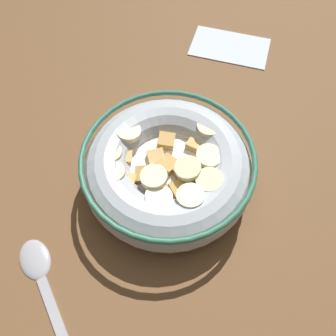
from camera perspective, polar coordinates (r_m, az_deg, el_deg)
name	(u,v)px	position (r cm, az deg, el deg)	size (l,w,h in cm)	color
ground_plane	(168,185)	(41.58, 0.00, -2.80)	(116.23, 116.23, 2.00)	brown
cereal_bowl	(168,168)	(38.06, 0.00, -0.02)	(19.16, 19.16, 5.78)	#B2BCC6
spoon	(40,276)	(38.66, -20.72, -16.61)	(14.92, 9.31, 0.80)	#A5A5AD
folded_napkin	(230,47)	(56.62, 10.37, 19.48)	(11.80, 7.08, 0.30)	silver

